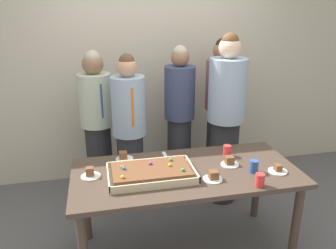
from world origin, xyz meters
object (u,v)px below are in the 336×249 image
(sheet_cake, at_px, (151,173))
(plated_slice_far_left, at_px, (213,177))
(person_left_edge_reaching, at_px, (219,110))
(plated_slice_near_left, at_px, (90,174))
(person_green_shirt_behind, at_px, (130,132))
(plated_slice_near_right, at_px, (278,170))
(person_striped_tie_right, at_px, (225,119))
(party_table, at_px, (186,181))
(person_serving_front, at_px, (179,119))
(drink_cup_far_end, at_px, (260,180))
(drink_cup_middle, at_px, (254,166))
(cake_server_utensil, at_px, (166,157))
(plated_slice_center_front, at_px, (230,162))
(drink_cup_nearest, at_px, (227,151))
(person_far_right_suit, at_px, (97,124))
(plated_slice_far_right, at_px, (124,157))

(sheet_cake, xyz_separation_m, plated_slice_far_left, (0.45, -0.15, -0.01))
(sheet_cake, distance_m, person_left_edge_reaching, 1.56)
(plated_slice_near_left, distance_m, person_green_shirt_behind, 0.84)
(plated_slice_near_right, xyz_separation_m, person_left_edge_reaching, (0.00, 1.33, 0.09))
(plated_slice_near_left, xyz_separation_m, person_striped_tie_right, (1.36, 0.66, 0.13))
(plated_slice_near_left, xyz_separation_m, plated_slice_far_left, (0.91, -0.25, 0.00))
(party_table, relative_size, person_striped_tie_right, 1.01)
(person_striped_tie_right, bearing_deg, plated_slice_near_left, -14.34)
(person_serving_front, distance_m, person_left_edge_reaching, 0.53)
(drink_cup_far_end, bearing_deg, plated_slice_near_right, 35.51)
(party_table, bearing_deg, drink_cup_middle, -14.70)
(person_serving_front, bearing_deg, sheet_cake, -0.01)
(cake_server_utensil, distance_m, person_striped_tie_right, 0.85)
(person_striped_tie_right, bearing_deg, plated_slice_center_front, 31.48)
(person_serving_front, height_order, person_left_edge_reaching, person_left_edge_reaching)
(sheet_cake, xyz_separation_m, cake_server_utensil, (0.18, 0.32, -0.03))
(plated_slice_center_front, xyz_separation_m, person_green_shirt_behind, (-0.74, 0.79, 0.03))
(drink_cup_nearest, relative_size, person_far_right_suit, 0.06)
(plated_slice_near_right, height_order, cake_server_utensil, plated_slice_near_right)
(plated_slice_far_left, height_order, person_green_shirt_behind, person_green_shirt_behind)
(plated_slice_near_right, relative_size, drink_cup_far_end, 1.50)
(person_far_right_suit, bearing_deg, sheet_cake, -0.01)
(drink_cup_far_end, xyz_separation_m, person_green_shirt_behind, (-0.83, 1.16, 0.01))
(plated_slice_near_left, bearing_deg, plated_slice_far_right, 42.05)
(plated_slice_far_right, distance_m, drink_cup_middle, 1.08)
(plated_slice_center_front, bearing_deg, person_green_shirt_behind, 133.36)
(person_serving_front, xyz_separation_m, person_far_right_suit, (-0.88, 0.10, -0.02))
(plated_slice_near_right, xyz_separation_m, person_green_shirt_behind, (-1.07, 0.98, 0.04))
(person_left_edge_reaching, bearing_deg, person_green_shirt_behind, -32.36)
(sheet_cake, height_order, plated_slice_far_right, sheet_cake)
(plated_slice_far_left, bearing_deg, plated_slice_near_right, 1.21)
(person_left_edge_reaching, bearing_deg, plated_slice_center_front, 23.64)
(sheet_cake, xyz_separation_m, plated_slice_near_left, (-0.46, 0.10, -0.01))
(plated_slice_near_left, bearing_deg, plated_slice_far_left, -15.16)
(cake_server_utensil, bearing_deg, person_green_shirt_behind, 115.96)
(plated_slice_far_left, height_order, person_striped_tie_right, person_striped_tie_right)
(plated_slice_far_right, bearing_deg, person_left_edge_reaching, 35.46)
(person_green_shirt_behind, bearing_deg, plated_slice_near_right, 42.35)
(plated_slice_far_left, relative_size, person_far_right_suit, 0.09)
(party_table, bearing_deg, drink_cup_nearest, 24.29)
(drink_cup_nearest, relative_size, person_green_shirt_behind, 0.06)
(party_table, distance_m, drink_cup_nearest, 0.49)
(plated_slice_far_right, bearing_deg, plated_slice_far_left, -38.45)
(person_far_right_suit, relative_size, person_left_edge_reaching, 0.95)
(plated_slice_far_left, relative_size, person_striped_tie_right, 0.08)
(person_far_right_suit, bearing_deg, person_serving_front, 64.80)
(plated_slice_near_right, bearing_deg, sheet_cake, 172.33)
(sheet_cake, bearing_deg, party_table, 7.71)
(plated_slice_center_front, relative_size, drink_cup_middle, 1.50)
(drink_cup_middle, distance_m, person_green_shirt_behind, 1.29)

